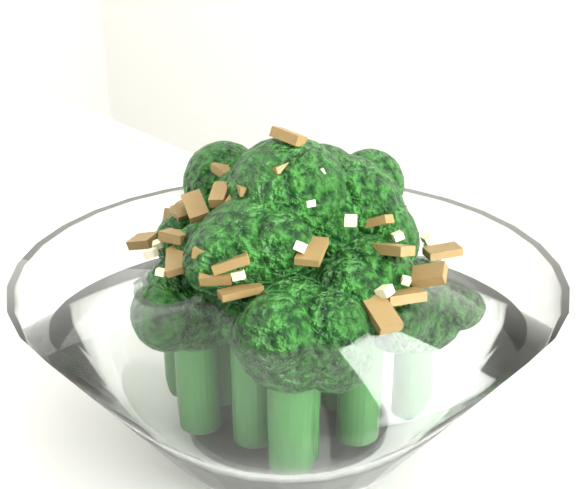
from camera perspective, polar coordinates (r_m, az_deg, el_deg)
The scene contains 1 object.
broccoli_dish at distance 0.42m, azimuth -0.08°, elevation -5.37°, with size 0.25×0.25×0.16m.
Camera 1 is at (0.31, -0.26, 1.01)m, focal length 55.00 mm.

